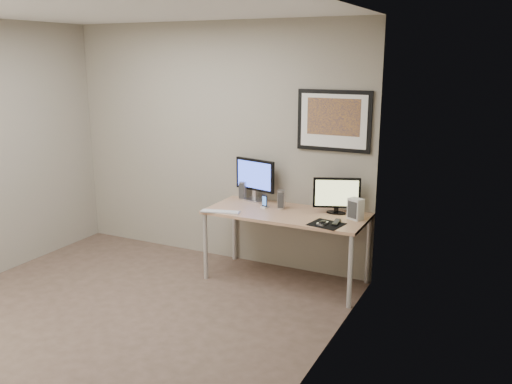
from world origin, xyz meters
TOP-DOWN VIEW (x-y plane):
  - floor at (0.00, 0.00)m, footprint 3.60×3.60m
  - room at (0.00, 0.45)m, footprint 3.60×3.60m
  - desk at (1.00, 1.35)m, footprint 1.60×0.70m
  - framed_art at (1.35, 1.68)m, footprint 0.75×0.04m
  - monitor_large at (0.52, 1.61)m, footprint 0.49×0.21m
  - monitor_tv at (1.45, 1.52)m, footprint 0.44×0.19m
  - speaker_left at (0.38, 1.61)m, footprint 0.09×0.09m
  - speaker_right at (0.90, 1.45)m, footprint 0.10×0.10m
  - phone_dock at (0.74, 1.40)m, footprint 0.08×0.08m
  - keyboard at (0.41, 1.06)m, footprint 0.41×0.20m
  - mousepad at (1.49, 1.14)m, footprint 0.33×0.31m
  - mouse at (1.46, 1.11)m, footprint 0.08×0.12m
  - remote at (1.56, 1.21)m, footprint 0.07×0.19m
  - fan_unit at (1.68, 1.42)m, footprint 0.16×0.14m

SIDE VIEW (x-z plane):
  - floor at x=0.00m, z-range 0.00..0.00m
  - desk at x=1.00m, z-range 0.30..1.03m
  - mousepad at x=1.49m, z-range 0.73..0.73m
  - keyboard at x=0.41m, z-range 0.73..0.74m
  - remote at x=1.56m, z-range 0.73..0.75m
  - mouse at x=1.46m, z-range 0.73..0.77m
  - phone_dock at x=0.74m, z-range 0.73..0.87m
  - speaker_right at x=0.90m, z-range 0.73..0.92m
  - speaker_left at x=0.38m, z-range 0.73..0.93m
  - fan_unit at x=1.68m, z-range 0.73..0.93m
  - monitor_tv at x=1.45m, z-range 0.74..1.10m
  - monitor_large at x=0.52m, z-range 0.75..1.21m
  - framed_art at x=1.35m, z-range 1.32..1.92m
  - room at x=0.00m, z-range -0.16..3.44m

